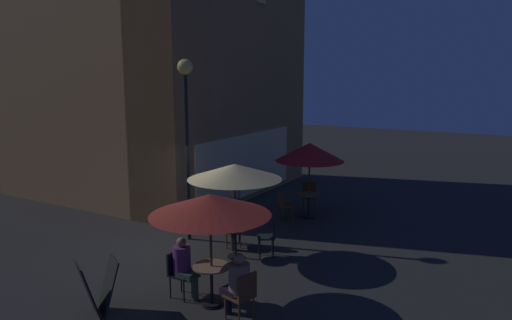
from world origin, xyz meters
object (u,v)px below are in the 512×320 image
object	(u,v)px
cafe_chair_4	(243,293)
cafe_table_0	(235,238)
patio_umbrella_0	(235,172)
cafe_chair_2	(309,193)
cafe_table_1	(309,201)
cafe_chair_3	(283,204)
patio_umbrella_2	(210,205)
patio_umbrella_1	(310,152)
cafe_chair_1	(233,224)
patron_seated_2	(184,264)
patron_standing_3	(234,197)
menu_sandwich_board	(98,287)
cafe_table_2	(211,277)
cafe_chair_0	(270,234)
patron_seated_1	(237,281)
street_lamp_near_corner	(186,106)
cafe_chair_5	(178,270)
patron_seated_0	(233,221)

from	to	relation	value
cafe_chair_4	cafe_table_0	bearing A→B (deg)	-40.18
patio_umbrella_0	cafe_chair_2	size ratio (longest dim) A/B	2.44
cafe_table_1	cafe_chair_3	size ratio (longest dim) A/B	0.88
cafe_chair_2	cafe_chair_3	size ratio (longest dim) A/B	1.09
patio_umbrella_2	cafe_chair_4	distance (m)	1.65
cafe_table_1	patio_umbrella_0	world-z (taller)	patio_umbrella_0
patio_umbrella_1	cafe_chair_1	world-z (taller)	patio_umbrella_1
cafe_chair_4	patron_seated_2	bearing A→B (deg)	6.21
patio_umbrella_2	patron_standing_3	xyz separation A→B (m)	(4.36, 2.29, -1.11)
menu_sandwich_board	patio_umbrella_2	distance (m)	2.50
cafe_table_2	patio_umbrella_2	world-z (taller)	patio_umbrella_2
cafe_chair_3	patron_seated_2	world-z (taller)	patron_seated_2
cafe_table_1	cafe_table_0	bearing A→B (deg)	177.28
cafe_table_0	cafe_chair_1	distance (m)	0.89
cafe_table_2	patio_umbrella_1	world-z (taller)	patio_umbrella_1
menu_sandwich_board	cafe_chair_0	world-z (taller)	menu_sandwich_board
patron_seated_1	patron_standing_3	xyz separation A→B (m)	(4.54, 2.98, 0.14)
cafe_chair_0	cafe_chair_4	distance (m)	3.10
street_lamp_near_corner	patio_umbrella_2	bearing A→B (deg)	-135.65
cafe_chair_5	patron_seated_2	distance (m)	0.21
cafe_table_0	cafe_chair_1	xyz separation A→B (m)	(0.71, 0.53, 0.07)
cafe_chair_0	cafe_table_1	bearing A→B (deg)	-115.80
patron_standing_3	cafe_table_1	bearing A→B (deg)	-98.58
cafe_chair_3	cafe_chair_5	xyz separation A→B (m)	(-5.48, -0.49, 0.03)
cafe_chair_1	cafe_chair_5	bearing A→B (deg)	-24.39
patio_umbrella_0	cafe_chair_0	xyz separation A→B (m)	(0.46, -0.67, -1.52)
menu_sandwich_board	patio_umbrella_2	world-z (taller)	patio_umbrella_2
cafe_chair_1	patron_seated_2	distance (m)	3.06
cafe_chair_4	cafe_chair_5	size ratio (longest dim) A/B	1.00
cafe_table_0	cafe_table_2	size ratio (longest dim) A/B	0.93
menu_sandwich_board	cafe_table_2	xyz separation A→B (m)	(1.30, -1.57, 0.05)
cafe_chair_1	cafe_chair_2	xyz separation A→B (m)	(3.85, -0.40, 0.01)
menu_sandwich_board	patio_umbrella_2	xyz separation A→B (m)	(1.30, -1.57, 1.44)
cafe_chair_1	patron_seated_0	xyz separation A→B (m)	(-0.12, -0.09, 0.12)
cafe_chair_3	cafe_table_0	bearing A→B (deg)	-130.95
cafe_chair_1	cafe_chair_3	distance (m)	2.53
cafe_chair_3	cafe_chair_4	distance (m)	6.07
street_lamp_near_corner	patron_seated_0	bearing A→B (deg)	-85.90
menu_sandwich_board	patron_seated_0	size ratio (longest dim) A/B	0.81
cafe_chair_4	patron_seated_2	world-z (taller)	patron_seated_2
cafe_chair_4	cafe_table_1	bearing A→B (deg)	-61.56
cafe_table_2	patron_standing_3	size ratio (longest dim) A/B	0.47
street_lamp_near_corner	patio_umbrella_1	distance (m)	4.15
patio_umbrella_0	cafe_chair_2	bearing A→B (deg)	1.66
cafe_chair_4	patron_seated_0	size ratio (longest dim) A/B	0.74
cafe_chair_1	cafe_table_0	bearing A→B (deg)	-0.00
cafe_table_0	patio_umbrella_0	bearing A→B (deg)	0.00
cafe_chair_5	patio_umbrella_0	bearing A→B (deg)	93.20
cafe_table_2	cafe_table_1	bearing A→B (deg)	6.84
cafe_chair_3	patron_seated_0	size ratio (longest dim) A/B	0.70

